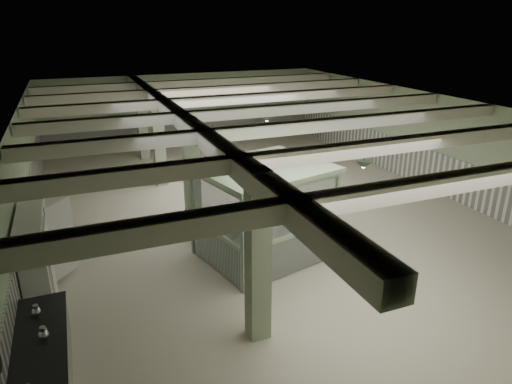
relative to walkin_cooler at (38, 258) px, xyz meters
name	(u,v)px	position (x,y,z in m)	size (l,w,h in m)	color
floor	(259,211)	(6.62, 2.80, -1.01)	(20.00, 20.00, 0.00)	beige
ceiling	(259,106)	(6.62, 2.80, 2.59)	(14.00, 20.00, 0.02)	beige
wall_back	(185,109)	(6.62, 12.80, 0.79)	(14.00, 0.02, 3.60)	#AABF98
wall_left	(22,189)	(-0.38, 2.80, 0.79)	(0.02, 20.00, 3.60)	#AABF98
wall_right	(428,141)	(13.62, 2.80, 0.79)	(0.02, 20.00, 3.60)	#AABF98
wainscot_left	(30,224)	(-0.35, 2.80, -0.26)	(0.05, 19.90, 1.50)	white
wainscot_right	(424,167)	(13.60, 2.80, -0.26)	(0.05, 19.90, 1.50)	white
wainscot_back	(186,129)	(6.62, 12.77, -0.26)	(13.90, 0.05, 1.50)	white
girder	(181,119)	(4.12, 2.80, 2.37)	(0.45, 19.90, 0.40)	beige
beam_a	(425,187)	(6.62, -4.70, 2.41)	(13.90, 0.35, 0.32)	beige
beam_b	(346,151)	(6.62, -2.20, 2.41)	(13.90, 0.35, 0.32)	beige
beam_c	(295,128)	(6.62, 0.30, 2.41)	(13.90, 0.35, 0.32)	beige
beam_d	(259,111)	(6.62, 2.80, 2.41)	(13.90, 0.35, 0.32)	beige
beam_e	(232,99)	(6.62, 5.30, 2.41)	(13.90, 0.35, 0.32)	beige
beam_f	(212,90)	(6.62, 7.80, 2.41)	(13.90, 0.35, 0.32)	beige
beam_g	(196,83)	(6.62, 10.30, 2.41)	(13.90, 0.35, 0.32)	beige
column_a	(258,257)	(4.12, -3.20, 0.79)	(0.42, 0.42, 3.60)	#97A685
column_b	(192,179)	(4.12, 1.80, 0.79)	(0.42, 0.42, 3.60)	#97A685
column_c	(159,140)	(4.12, 6.80, 0.79)	(0.42, 0.42, 3.60)	#97A685
column_d	(142,120)	(4.12, 10.80, 0.79)	(0.42, 0.42, 3.60)	#97A685
pendant_front	(364,164)	(7.12, -2.20, 2.04)	(0.44, 0.44, 0.22)	#334433
pendant_mid	(267,119)	(7.12, 3.30, 2.04)	(0.44, 0.44, 0.22)	#334433
pendant_back	(220,97)	(7.12, 8.30, 2.04)	(0.44, 0.44, 0.22)	#334433
pitcher_near	(36,311)	(0.05, -2.24, 0.01)	(0.17, 0.20, 0.25)	#B2B2B6
pitcher_far	(43,334)	(0.19, -3.03, 0.02)	(0.19, 0.21, 0.27)	#B2B2B6
walkin_cooler	(38,258)	(0.00, 0.00, 0.00)	(1.00, 2.21, 2.03)	white
guard_booth	(264,196)	(5.56, -0.10, 0.74)	(3.77, 3.40, 2.59)	#94AE8B
filing_cabinet	(327,219)	(7.58, -0.05, -0.27)	(0.48, 0.69, 1.49)	#595C4D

